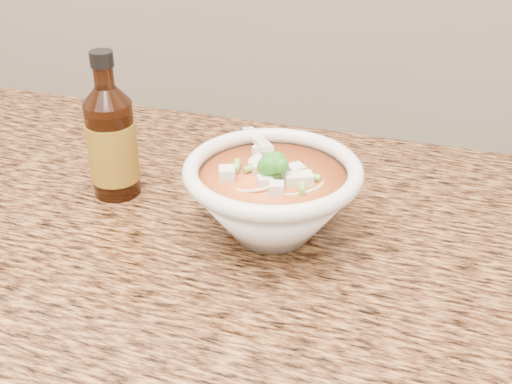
% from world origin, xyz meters
% --- Properties ---
extents(counter_slab, '(4.00, 0.68, 0.04)m').
position_xyz_m(counter_slab, '(0.00, 1.68, 0.88)').
color(counter_slab, olive).
rests_on(counter_slab, cabinet).
extents(soup_bowl, '(0.21, 0.22, 0.11)m').
position_xyz_m(soup_bowl, '(0.13, 1.67, 0.95)').
color(soup_bowl, silver).
rests_on(soup_bowl, counter_slab).
extents(hot_sauce_bottle, '(0.08, 0.08, 0.19)m').
position_xyz_m(hot_sauce_bottle, '(-0.09, 1.70, 0.97)').
color(hot_sauce_bottle, black).
rests_on(hot_sauce_bottle, counter_slab).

